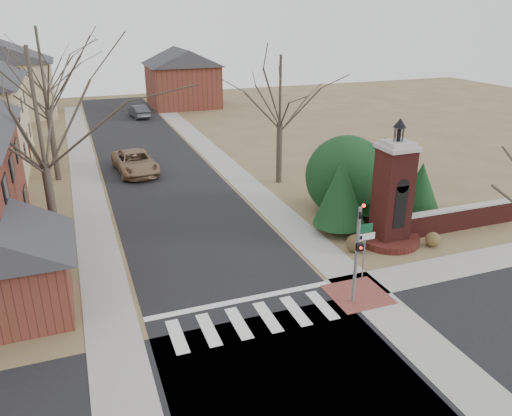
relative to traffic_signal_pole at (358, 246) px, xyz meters
name	(u,v)px	position (x,y,z in m)	size (l,w,h in m)	color
ground	(261,332)	(-4.30, -0.57, -2.59)	(120.00, 120.00, 0.00)	brown
main_street	(157,169)	(-4.30, 21.43, -2.58)	(8.00, 70.00, 0.01)	black
cross_street	(294,384)	(-4.30, -3.57, -2.58)	(120.00, 8.00, 0.01)	black
crosswalk_zone	(253,320)	(-4.30, 0.23, -2.58)	(8.00, 2.20, 0.02)	silver
stop_bar	(241,300)	(-4.30, 1.73, -2.58)	(8.00, 0.35, 0.02)	silver
sidewalk_right_main	(222,162)	(0.90, 21.43, -2.58)	(2.00, 60.00, 0.02)	gray
sidewalk_left	(85,177)	(-9.50, 21.43, -2.58)	(2.00, 60.00, 0.02)	gray
curb_apron	(358,294)	(0.50, 0.43, -2.57)	(2.40, 2.40, 0.02)	brown
traffic_signal_pole	(358,246)	(0.00, 0.00, 0.00)	(0.28, 0.41, 4.50)	slate
sign_post	(365,241)	(1.29, 1.41, -0.64)	(0.90, 0.07, 2.75)	slate
brick_gate_monument	(392,203)	(4.70, 4.42, -0.42)	(3.20, 3.20, 6.47)	#4D1916
brick_garden_wall	(459,218)	(9.20, 4.43, -1.93)	(7.50, 0.50, 1.30)	#4D1916
garage_left	(10,263)	(-12.82, 3.92, -0.35)	(4.80, 4.80, 4.29)	maroon
house_distant_left	(4,78)	(-16.31, 47.42, 1.66)	(10.80, 8.80, 8.53)	#CFAE8A
house_distant_right	(182,76)	(3.69, 47.42, 1.06)	(8.80, 8.80, 7.30)	maroon
evergreen_near	(341,192)	(2.90, 6.43, -0.29)	(2.80, 2.80, 4.10)	#473D33
evergreen_mid	(382,174)	(6.20, 7.63, 0.01)	(3.40, 3.40, 4.70)	#473D33
evergreen_far	(421,187)	(8.20, 6.63, -0.69)	(2.40, 2.40, 3.30)	#473D33
evergreen_mass	(347,173)	(4.70, 8.93, -0.19)	(4.80, 4.80, 4.80)	black
bare_tree_0	(34,98)	(-11.30, 8.43, 5.11)	(8.05, 8.05, 11.15)	#473D33
bare_tree_1	(41,63)	(-11.30, 21.43, 5.44)	(8.40, 8.40, 11.64)	#473D33
bare_tree_2	(40,61)	(-11.80, 34.43, 4.44)	(7.35, 7.35, 10.19)	#473D33
bare_tree_3	(280,85)	(3.20, 15.43, 4.10)	(7.00, 7.00, 9.70)	#473D33
pickup_truck	(135,162)	(-5.90, 21.12, -1.79)	(2.65, 5.76, 1.60)	#89694B
distant_car	(138,111)	(-2.70, 41.87, -1.88)	(1.50, 4.31, 1.42)	#373B40
dry_shrub_left	(355,243)	(2.50, 4.03, -2.13)	(0.91, 0.91, 0.91)	#4D3E23
dry_shrub_right	(433,239)	(6.52, 3.17, -2.21)	(0.76, 0.76, 0.76)	brown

